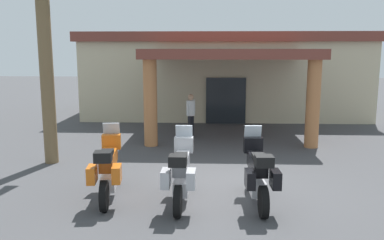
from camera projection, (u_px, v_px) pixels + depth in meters
ground_plane at (230, 188)px, 10.03m from camera, size 80.00×80.00×0.00m
motel_building at (224, 73)px, 21.11m from camera, size 14.16×11.27×4.15m
motorcycle_orange at (108, 169)px, 9.22m from camera, size 0.81×2.21×1.61m
motorcycle_silver at (181, 173)px, 8.93m from camera, size 0.70×2.21×1.61m
motorcycle_black at (258, 173)px, 8.90m from camera, size 0.73×2.21×1.61m
pedestrian at (191, 112)px, 15.79m from camera, size 0.32×0.47×1.66m
palm_tree_roadside at (44, 21)px, 11.58m from camera, size 2.15×2.23×6.11m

